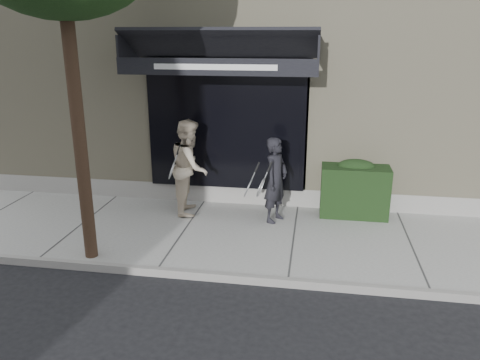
# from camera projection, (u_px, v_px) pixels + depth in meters

# --- Properties ---
(ground) EXTENTS (80.00, 80.00, 0.00)m
(ground) POSITION_uv_depth(u_px,v_px,m) (294.00, 242.00, 8.36)
(ground) COLOR black
(ground) RESTS_ON ground
(sidewalk) EXTENTS (20.00, 3.00, 0.12)m
(sidewalk) POSITION_uv_depth(u_px,v_px,m) (294.00, 239.00, 8.34)
(sidewalk) COLOR gray
(sidewalk) RESTS_ON ground
(curb) EXTENTS (20.00, 0.10, 0.14)m
(curb) POSITION_uv_depth(u_px,v_px,m) (288.00, 282.00, 6.88)
(curb) COLOR gray
(curb) RESTS_ON ground
(building_facade) EXTENTS (14.30, 8.04, 5.64)m
(building_facade) POSITION_uv_depth(u_px,v_px,m) (307.00, 67.00, 12.20)
(building_facade) COLOR #B6AC8B
(building_facade) RESTS_ON ground
(hedge) EXTENTS (1.30, 0.70, 1.14)m
(hedge) POSITION_uv_depth(u_px,v_px,m) (354.00, 189.00, 9.17)
(hedge) COLOR black
(hedge) RESTS_ON sidewalk
(pedestrian_front) EXTENTS (0.86, 0.89, 1.63)m
(pedestrian_front) POSITION_uv_depth(u_px,v_px,m) (276.00, 180.00, 8.78)
(pedestrian_front) COLOR black
(pedestrian_front) RESTS_ON sidewalk
(pedestrian_back) EXTENTS (0.85, 1.01, 1.88)m
(pedestrian_back) POSITION_uv_depth(u_px,v_px,m) (190.00, 167.00, 9.22)
(pedestrian_back) COLOR beige
(pedestrian_back) RESTS_ON sidewalk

